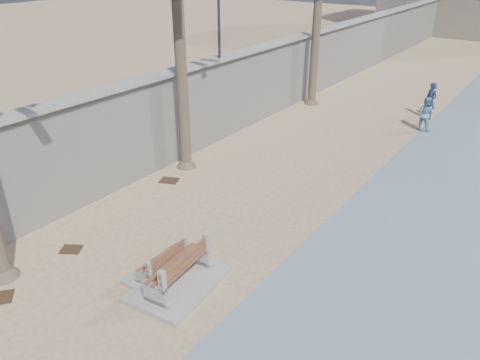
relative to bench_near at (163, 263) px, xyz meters
The scene contains 10 objects.
ground_plane 3.27m from the bench_near, 84.70° to the right, with size 140.00×140.00×0.00m, color tan.
seawall 17.52m from the bench_near, 106.29° to the left, with size 0.45×70.00×3.50m, color gray.
wall_cap 17.75m from the bench_near, 106.29° to the left, with size 0.80×70.00×0.12m, color gray.
bench_near is the anchor object (origin of this frame).
bench_far 0.69m from the bench_near, 11.39° to the right, with size 1.92×2.64×1.04m.
person_a 17.22m from the bench_near, 83.18° to the left, with size 0.76×0.51×2.10m, color #16243D.
person_b 15.33m from the bench_near, 81.25° to the left, with size 0.87×0.68×1.81m, color #5285AA.
debris_b 3.93m from the bench_near, 130.66° to the right, with size 0.53×0.43×0.03m, color #382616.
debris_c 5.61m from the bench_near, 131.67° to the left, with size 0.66×0.53×0.03m, color #382616.
debris_d 3.04m from the bench_near, 166.24° to the right, with size 0.57×0.46×0.03m, color #382616.
Camera 1 is at (7.11, -3.74, 7.67)m, focal length 35.00 mm.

